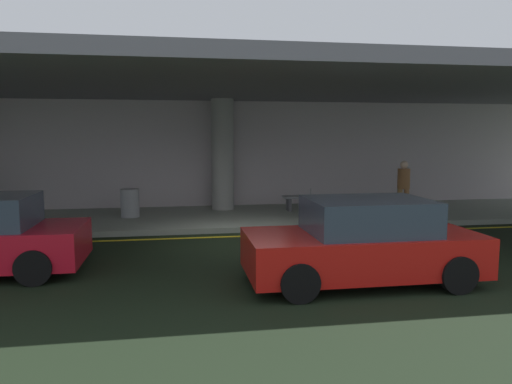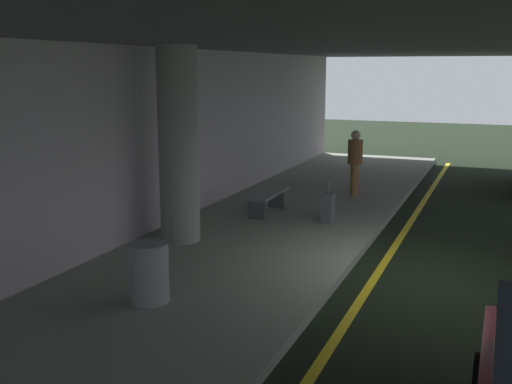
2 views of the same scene
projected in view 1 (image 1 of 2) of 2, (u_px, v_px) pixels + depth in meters
The scene contains 11 objects.
ground_plane at pixel (240, 241), 12.00m from camera, with size 60.00×60.00×0.00m, color black.
sidewalk at pixel (227, 217), 15.03m from camera, with size 26.00×4.20×0.15m, color gray.
lane_stripe_yellow at pixel (237, 236), 12.54m from camera, with size 26.00×0.14×0.01m, color yellow.
support_column_left_mid at pixel (223, 155), 16.04m from camera, with size 0.75×0.75×3.65m, color gray.
ceiling_overhang at pixel (228, 89), 14.09m from camera, with size 28.00×13.20×0.30m, color slate.
terminal_back_wall at pixel (220, 156), 17.02m from camera, with size 26.00×0.30×3.80m, color #B5A9AD.
car_red at pixel (363, 243), 8.55m from camera, with size 4.10×1.92×1.50m.
traveler_with_luggage at pixel (404, 184), 14.96m from camera, with size 0.38×0.38×1.68m.
suitcase_upright_primary at pixel (311, 208), 14.41m from camera, with size 0.36×0.22×0.90m.
bench_metal at pixel (307, 200), 15.93m from camera, with size 1.60×0.50×0.48m.
trash_bin_steel at pixel (130, 203), 14.62m from camera, with size 0.56×0.56×0.85m, color gray.
Camera 1 is at (-1.54, -11.68, 2.61)m, focal length 33.89 mm.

